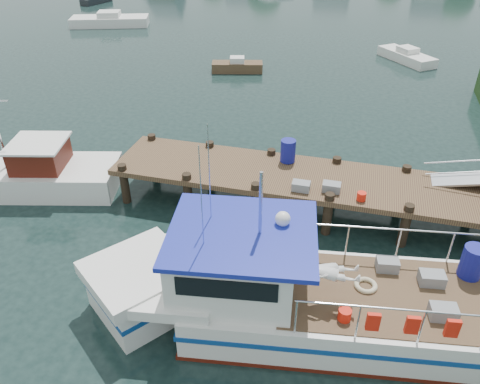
% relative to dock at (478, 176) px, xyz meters
% --- Properties ---
extents(ground_plane, '(160.00, 160.00, 0.00)m').
position_rel_dock_xyz_m(ground_plane, '(-6.51, -0.01, -2.24)').
color(ground_plane, black).
extents(dock, '(16.60, 3.00, 4.78)m').
position_rel_dock_xyz_m(dock, '(0.00, 0.00, 0.00)').
color(dock, '#4E3825').
rests_on(dock, ground).
extents(lobster_boat, '(11.61, 4.79, 5.52)m').
position_rel_dock_xyz_m(lobster_boat, '(-5.13, -5.54, -1.24)').
color(lobster_boat, silver).
rests_on(lobster_boat, ground).
extents(work_boat, '(8.05, 4.05, 4.23)m').
position_rel_dock_xyz_m(work_boat, '(-16.35, -1.47, -1.57)').
color(work_boat, silver).
rests_on(work_boat, ground).
extents(moored_rowboat, '(3.48, 1.91, 0.96)m').
position_rel_dock_xyz_m(moored_rowboat, '(-12.09, 14.77, -1.88)').
color(moored_rowboat, '#4E3825').
rests_on(moored_rowboat, ground).
extents(moored_a, '(7.07, 4.38, 1.23)m').
position_rel_dock_xyz_m(moored_a, '(-26.40, 24.18, -1.78)').
color(moored_a, silver).
rests_on(moored_a, ground).
extents(moored_b, '(4.01, 4.37, 0.98)m').
position_rel_dock_xyz_m(moored_b, '(-1.26, 20.05, -1.88)').
color(moored_b, silver).
rests_on(moored_b, ground).
extents(moored_e, '(2.14, 3.79, 0.99)m').
position_rel_dock_xyz_m(moored_e, '(-32.86, 33.07, -1.87)').
color(moored_e, black).
rests_on(moored_e, ground).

